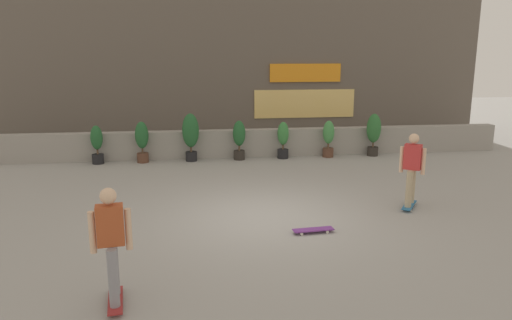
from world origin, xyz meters
TOP-DOWN VIEW (x-y plane):
  - ground_plane at (0.00, 0.00)m, footprint 48.00×48.00m
  - planter_wall at (0.00, 6.00)m, footprint 18.00×0.40m
  - building_backdrop at (0.00, 10.00)m, footprint 20.00×2.08m
  - potted_plant_0 at (-4.44, 5.55)m, footprint 0.37×0.37m
  - potted_plant_1 at (-3.07, 5.55)m, footprint 0.41×0.41m
  - potted_plant_2 at (-1.55, 5.55)m, footprint 0.53×0.53m
  - potted_plant_3 at (-0.01, 5.55)m, footprint 0.40×0.40m
  - potted_plant_4 at (1.43, 5.55)m, footprint 0.37×0.37m
  - potted_plant_5 at (2.95, 5.55)m, footprint 0.37×0.37m
  - potted_plant_6 at (4.49, 5.55)m, footprint 0.47×0.47m
  - skater_far_right at (-2.62, -3.34)m, footprint 0.56×0.82m
  - skater_mid_plaza at (3.30, 0.15)m, footprint 0.62×0.77m
  - skateboard_near_camera at (0.79, -1.05)m, footprint 0.81×0.27m

SIDE VIEW (x-z plane):
  - ground_plane at x=0.00m, z-range 0.00..0.00m
  - skateboard_near_camera at x=0.79m, z-range 0.02..0.10m
  - planter_wall at x=0.00m, z-range 0.00..0.90m
  - potted_plant_4 at x=1.43m, z-range 0.04..1.24m
  - potted_plant_0 at x=-4.44m, z-range 0.04..1.24m
  - potted_plant_5 at x=2.95m, z-range 0.04..1.25m
  - potted_plant_3 at x=-0.01m, z-range 0.06..1.33m
  - potted_plant_1 at x=-3.07m, z-range 0.07..1.37m
  - potted_plant_6 at x=4.49m, z-range 0.10..1.52m
  - potted_plant_2 at x=-1.55m, z-range 0.13..1.65m
  - skater_far_right at x=-2.62m, z-range 0.09..1.79m
  - skater_mid_plaza at x=3.30m, z-range 0.09..1.79m
  - building_backdrop at x=0.00m, z-range 0.00..6.50m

